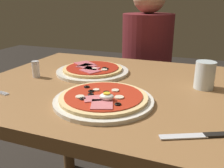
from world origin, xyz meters
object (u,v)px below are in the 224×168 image
knife (207,135)px  diner_person (146,79)px  dining_table (118,115)px  pizza_foreground (104,99)px  salt_shaker (36,69)px  pizza_across_left (93,70)px  water_glass_near (205,77)px

knife → diner_person: bearing=110.7°
dining_table → knife: size_ratio=5.68×
diner_person → dining_table: bearing=94.7°
pizza_foreground → knife: pizza_foreground is taller
dining_table → salt_shaker: size_ratio=15.60×
pizza_foreground → diner_person: (-0.08, 0.90, -0.21)m
dining_table → diner_person: (-0.06, 0.72, -0.07)m
knife → pizza_across_left: bearing=141.2°
knife → salt_shaker: size_ratio=2.75×
salt_shaker → pizza_foreground: bearing=-21.8°
salt_shaker → diner_person: bearing=69.7°
dining_table → diner_person: size_ratio=0.89×
diner_person → knife: bearing=110.7°
pizza_across_left → dining_table: bearing=-33.5°
pizza_foreground → pizza_across_left: 0.33m
knife → pizza_foreground: bearing=162.1°
diner_person → water_glass_near: bearing=118.7°
pizza_across_left → knife: size_ratio=1.68×
knife → diner_person: size_ratio=0.16×
pizza_foreground → salt_shaker: size_ratio=4.59×
dining_table → knife: knife is taller
pizza_foreground → diner_person: diner_person is taller
dining_table → salt_shaker: bearing=-173.6°
salt_shaker → diner_person: (0.28, 0.76, -0.23)m
pizza_across_left → diner_person: (0.09, 0.62, -0.21)m
water_glass_near → diner_person: size_ratio=0.08×
diner_person → pizza_foreground: bearing=94.8°
dining_table → pizza_across_left: (-0.15, 0.10, 0.14)m
pizza_foreground → water_glass_near: bearing=41.2°
water_glass_near → salt_shaker: 0.65m
water_glass_near → knife: water_glass_near is taller
dining_table → salt_shaker: (-0.34, -0.04, 0.16)m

